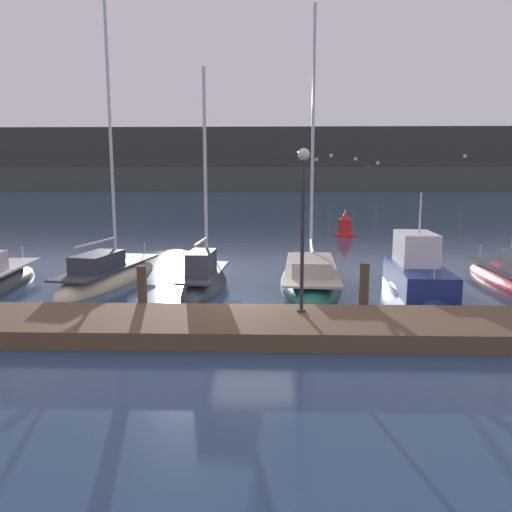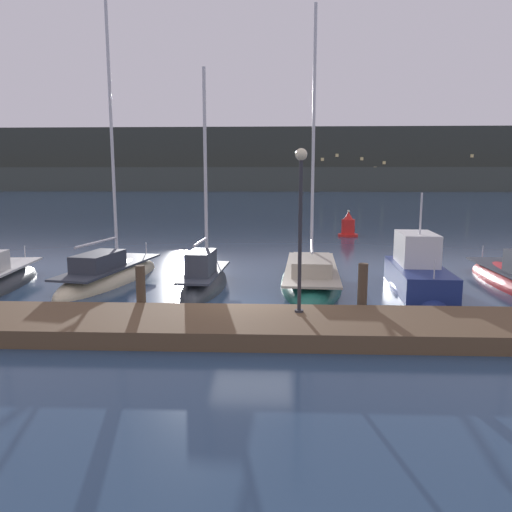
# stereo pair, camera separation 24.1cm
# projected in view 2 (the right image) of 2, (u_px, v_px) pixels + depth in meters

# --- Properties ---
(ground_plane) EXTENTS (400.00, 400.00, 0.00)m
(ground_plane) POSITION_uv_depth(u_px,v_px,m) (252.00, 311.00, 15.35)
(ground_plane) COLOR navy
(dock) EXTENTS (25.90, 2.80, 0.45)m
(dock) POSITION_uv_depth(u_px,v_px,m) (247.00, 326.00, 13.06)
(dock) COLOR brown
(dock) RESTS_ON ground
(mooring_pile_1) EXTENTS (0.28, 0.28, 1.50)m
(mooring_pile_1) POSITION_uv_depth(u_px,v_px,m) (141.00, 291.00, 14.74)
(mooring_pile_1) COLOR #4C3D2D
(mooring_pile_1) RESTS_ON ground
(mooring_pile_2) EXTENTS (0.28, 0.28, 1.61)m
(mooring_pile_2) POSITION_uv_depth(u_px,v_px,m) (362.00, 291.00, 14.46)
(mooring_pile_2) COLOR #4C3D2D
(mooring_pile_2) RESTS_ON ground
(sailboat_berth_2) EXTENTS (3.11, 7.42, 11.66)m
(sailboat_berth_2) POSITION_uv_depth(u_px,v_px,m) (110.00, 278.00, 19.66)
(sailboat_berth_2) COLOR beige
(sailboat_berth_2) RESTS_ON ground
(sailboat_berth_3) EXTENTS (1.68, 5.21, 8.58)m
(sailboat_berth_3) POSITION_uv_depth(u_px,v_px,m) (205.00, 285.00, 18.24)
(sailboat_berth_3) COLOR #2D3338
(sailboat_berth_3) RESTS_ON ground
(sailboat_berth_4) EXTENTS (2.84, 8.55, 11.10)m
(sailboat_berth_4) POSITION_uv_depth(u_px,v_px,m) (311.00, 280.00, 19.39)
(sailboat_berth_4) COLOR #195647
(sailboat_berth_4) RESTS_ON ground
(motorboat_berth_5) EXTENTS (2.17, 5.33, 4.02)m
(motorboat_berth_5) POSITION_uv_depth(u_px,v_px,m) (418.00, 279.00, 18.10)
(motorboat_berth_5) COLOR navy
(motorboat_berth_5) RESTS_ON ground
(channel_buoy) EXTENTS (1.35, 1.35, 1.79)m
(channel_buoy) POSITION_uv_depth(u_px,v_px,m) (348.00, 227.00, 33.88)
(channel_buoy) COLOR red
(channel_buoy) RESTS_ON ground
(dock_lamppost) EXTENTS (0.32, 0.32, 4.36)m
(dock_lamppost) POSITION_uv_depth(u_px,v_px,m) (300.00, 205.00, 13.09)
(dock_lamppost) COLOR #2D2D33
(dock_lamppost) RESTS_ON dock
(hillside_backdrop) EXTENTS (240.00, 23.00, 16.54)m
(hillside_backdrop) POSITION_uv_depth(u_px,v_px,m) (270.00, 162.00, 137.21)
(hillside_backdrop) COLOR #333833
(hillside_backdrop) RESTS_ON ground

